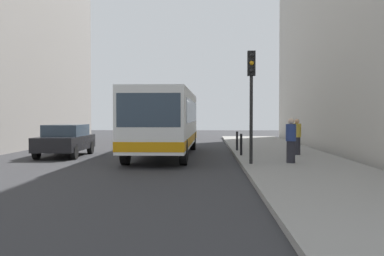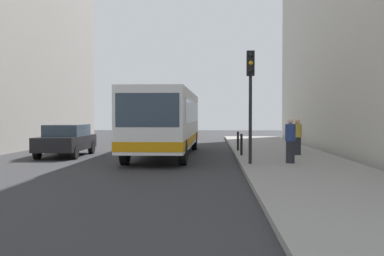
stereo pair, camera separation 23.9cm
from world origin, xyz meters
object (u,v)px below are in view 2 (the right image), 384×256
object	(u,v)px
car_beside_bus	(66,140)
car_behind_bus	(170,132)
pedestrian_near_signal	(290,141)
bus	(166,119)
pedestrian_mid_sidewalk	(297,137)
bollard_near	(241,145)
bollard_mid	(238,141)
traffic_light	(250,85)

from	to	relation	value
car_beside_bus	car_behind_bus	xyz separation A→B (m)	(3.89, 10.65, 0.00)
pedestrian_near_signal	bus	bearing A→B (deg)	127.10
pedestrian_near_signal	pedestrian_mid_sidewalk	xyz separation A→B (m)	(0.91, 3.59, -0.03)
car_beside_bus	bollard_near	bearing A→B (deg)	172.94
car_beside_bus	pedestrian_near_signal	xyz separation A→B (m)	(9.71, -4.06, 0.19)
pedestrian_mid_sidewalk	car_beside_bus	bearing A→B (deg)	-167.13
car_beside_bus	bollard_near	xyz separation A→B (m)	(8.11, -0.85, -0.16)
car_behind_bus	pedestrian_near_signal	xyz separation A→B (m)	(5.82, -14.72, 0.19)
bollard_near	pedestrian_mid_sidewalk	size ratio (longest dim) A/B	0.59
car_behind_bus	bollard_mid	bearing A→B (deg)	119.08
pedestrian_mid_sidewalk	traffic_light	bearing A→B (deg)	-106.19
bus	pedestrian_mid_sidewalk	world-z (taller)	bus
bus	pedestrian_mid_sidewalk	bearing A→B (deg)	172.21
bus	pedestrian_mid_sidewalk	distance (m)	6.11
bus	bollard_near	world-z (taller)	bus
traffic_light	pedestrian_mid_sidewalk	world-z (taller)	traffic_light
car_behind_bus	bus	bearing A→B (deg)	97.22
bus	car_beside_bus	xyz separation A→B (m)	(-4.63, -0.43, -0.94)
traffic_light	bollard_mid	distance (m)	6.83
bollard_near	pedestrian_near_signal	bearing A→B (deg)	-63.56
bollard_near	car_beside_bus	bearing A→B (deg)	174.05
bus	pedestrian_mid_sidewalk	xyz separation A→B (m)	(5.99, -0.91, -0.77)
car_beside_bus	pedestrian_mid_sidewalk	xyz separation A→B (m)	(10.62, -0.48, 0.17)
pedestrian_near_signal	car_beside_bus	bearing A→B (deg)	145.88
traffic_light	bollard_near	xyz separation A→B (m)	(-0.10, 3.55, -2.38)
pedestrian_mid_sidewalk	bollard_near	bearing A→B (deg)	-156.25
traffic_light	bollard_near	size ratio (longest dim) A/B	4.32
car_behind_bus	pedestrian_mid_sidewalk	distance (m)	13.01
bollard_near	bollard_mid	distance (m)	2.85
bollard_near	bollard_mid	world-z (taller)	same
car_behind_bus	traffic_light	distance (m)	15.81
traffic_light	car_behind_bus	bearing A→B (deg)	106.03
car_behind_bus	pedestrian_near_signal	distance (m)	15.83
car_behind_bus	bollard_near	world-z (taller)	car_behind_bus
bus	car_behind_bus	xyz separation A→B (m)	(-0.74, 10.23, -0.94)
car_beside_bus	bus	bearing A→B (deg)	-175.85
bollard_near	bollard_mid	bearing A→B (deg)	90.00
bollard_mid	pedestrian_near_signal	xyz separation A→B (m)	(1.60, -6.07, 0.35)
car_behind_bus	pedestrian_near_signal	bearing A→B (deg)	114.64
pedestrian_near_signal	traffic_light	bearing A→B (deg)	-179.05
bollard_near	bollard_mid	xyz separation A→B (m)	(0.00, 2.85, 0.00)
car_behind_bus	pedestrian_near_signal	size ratio (longest dim) A/B	2.70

